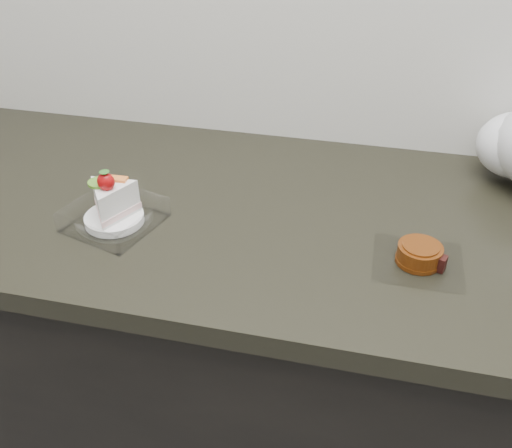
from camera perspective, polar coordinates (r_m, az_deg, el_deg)
counter at (r=1.35m, az=5.32°, el=-15.20°), size 2.04×0.64×0.90m
cake_tray at (r=1.04m, az=-14.13°, el=1.40°), size 0.18×0.18×0.11m
mooncake_wrap at (r=0.96m, az=16.06°, el=-3.07°), size 0.15×0.14×0.03m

